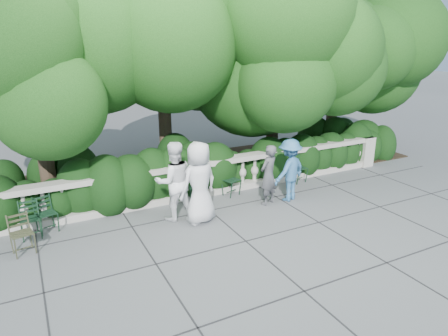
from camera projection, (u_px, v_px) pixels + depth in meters
name	position (u px, v px, depth m)	size (l,w,h in m)	color
ground	(243.00, 219.00, 9.62)	(90.00, 90.00, 0.00)	#4F5156
balustrade	(211.00, 178.00, 10.99)	(12.00, 0.44, 1.00)	#9E998E
shrub_hedge	(194.00, 181.00, 12.16)	(15.00, 2.60, 1.70)	black
tree_canopy	(210.00, 45.00, 11.39)	(15.04, 6.52, 6.78)	#3F3023
chair_a	(33.00, 241.00, 8.59)	(0.44, 0.48, 0.84)	black
chair_b	(51.00, 234.00, 8.88)	(0.44, 0.48, 0.84)	black
chair_c	(198.00, 205.00, 10.39)	(0.44, 0.48, 0.84)	black
chair_d	(301.00, 183.00, 11.96)	(0.44, 0.48, 0.84)	black
chair_e	(235.00, 196.00, 10.97)	(0.44, 0.48, 0.84)	black
chair_weathered	(27.00, 256.00, 7.97)	(0.44, 0.48, 0.84)	black
person_businessman	(199.00, 183.00, 9.20)	(0.95, 0.62, 1.95)	silver
person_woman_grey	(268.00, 175.00, 10.26)	(0.58, 0.38, 1.59)	#44454A
person_casual_man	(174.00, 181.00, 9.36)	(0.93, 0.72, 1.90)	white
person_older_blue	(289.00, 170.00, 10.52)	(1.08, 0.62, 1.67)	#326596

